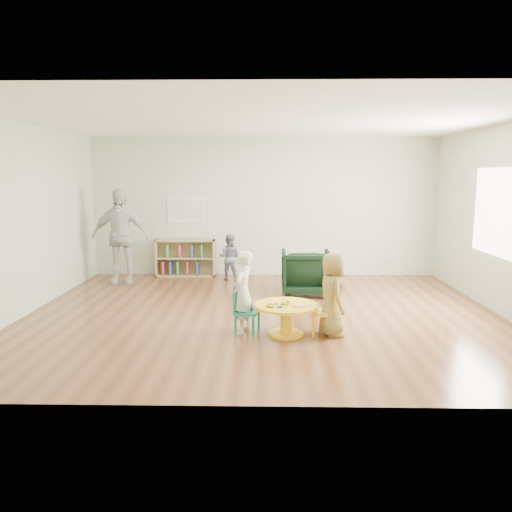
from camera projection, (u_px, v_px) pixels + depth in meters
The scene contains 11 objects.
room at pixel (264, 186), 7.11m from camera, with size 7.10×7.00×2.80m.
activity_table at pixel (286, 314), 6.40m from camera, with size 0.82×0.82×0.45m.
kid_chair_left at pixel (244, 310), 6.51m from camera, with size 0.38×0.38×0.56m.
kid_chair_right at pixel (327, 311), 6.42m from camera, with size 0.34×0.34×0.59m.
bookshelf at pixel (185, 258), 10.21m from camera, with size 1.20×0.30×0.75m.
alphabet_poster at pixel (186, 210), 10.17m from camera, with size 0.74×0.01×0.54m.
armchair at pixel (306, 272), 8.61m from camera, with size 0.82×0.85×0.77m, color black.
child_left at pixel (243, 292), 6.47m from camera, with size 0.40×0.26×1.09m, color silver.
child_right at pixel (332, 294), 6.36m from camera, with size 0.53×0.34×1.08m, color gold.
toddler at pixel (229, 257), 9.77m from camera, with size 0.44×0.34×0.91m, color #161637.
adult_caretaker at pixel (120, 236), 9.43m from camera, with size 1.06×0.44×1.80m, color silver.
Camera 1 is at (0.04, -7.18, 2.04)m, focal length 35.00 mm.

